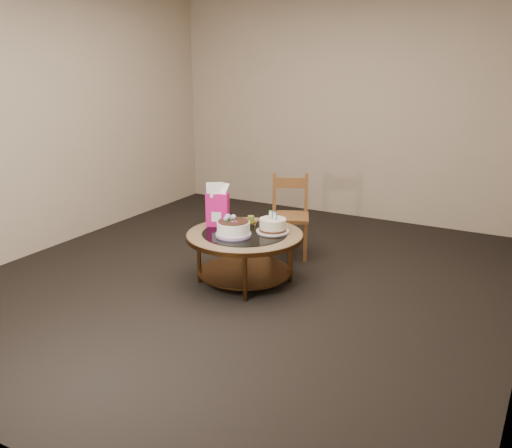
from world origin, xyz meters
The scene contains 8 objects.
ground centered at (0.00, 0.00, 0.00)m, with size 5.00×5.00×0.00m, color black.
room_walls centered at (0.00, 0.00, 1.54)m, with size 4.52×5.02×2.61m.
coffee_table centered at (0.00, 0.00, 0.38)m, with size 1.02×1.02×0.46m.
decorated_cake centered at (-0.05, -0.11, 0.52)m, with size 0.30×0.30×0.18m.
cream_cake centered at (0.20, 0.14, 0.51)m, with size 0.29×0.29×0.18m.
gift_bag centered at (-0.31, 0.07, 0.65)m, with size 0.22×0.19×0.39m.
pillar_candle centered at (-0.08, 0.26, 0.49)m, with size 0.13×0.13×0.08m.
dining_chair centered at (0.03, 0.84, 0.41)m, with size 0.49×0.49×0.80m.
Camera 1 is at (2.34, -4.06, 1.97)m, focal length 40.00 mm.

